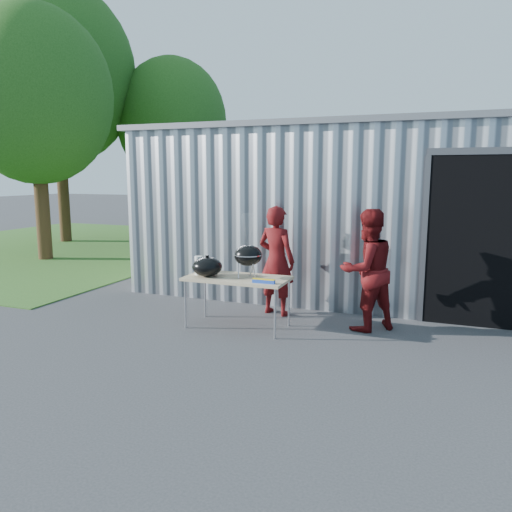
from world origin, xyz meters
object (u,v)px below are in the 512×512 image
at_px(folding_table, 237,280).
at_px(person_bystander, 367,270).
at_px(kettle_grill, 248,249).
at_px(person_cook, 276,261).

distance_m(folding_table, person_bystander, 1.87).
xyz_separation_m(kettle_grill, person_bystander, (1.60, 0.58, -0.30)).
distance_m(folding_table, person_cook, 0.94).
relative_size(kettle_grill, person_cook, 0.53).
relative_size(folding_table, person_cook, 0.86).
height_order(folding_table, person_bystander, person_bystander).
bearing_deg(person_cook, person_bystander, -178.10).
relative_size(folding_table, person_bystander, 0.86).
bearing_deg(person_bystander, folding_table, -26.03).
relative_size(folding_table, kettle_grill, 1.62).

